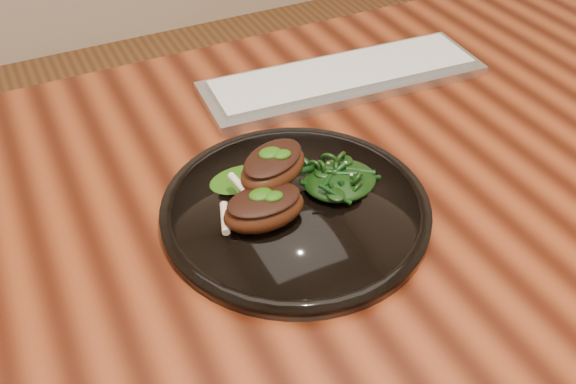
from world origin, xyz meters
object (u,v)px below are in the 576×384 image
object	(u,v)px
plate	(296,209)
desk	(314,228)
greens_heap	(340,177)
lamb_chop_front	(264,208)
keyboard	(344,77)

from	to	relation	value
plate	desk	bearing A→B (deg)	41.63
desk	greens_heap	bearing A→B (deg)	-76.36
plate	greens_heap	world-z (taller)	greens_heap
plate	lamb_chop_front	distance (m)	0.06
greens_heap	desk	bearing A→B (deg)	103.64
lamb_chop_front	keyboard	world-z (taller)	lamb_chop_front
plate	lamb_chop_front	world-z (taller)	lamb_chop_front
desk	greens_heap	size ratio (longest dim) A/B	17.70
desk	greens_heap	xyz separation A→B (m)	(0.01, -0.04, 0.12)
greens_heap	keyboard	world-z (taller)	greens_heap
greens_heap	plate	bearing A→B (deg)	-174.81
desk	keyboard	xyz separation A→B (m)	(0.15, 0.19, 0.09)
plate	greens_heap	bearing A→B (deg)	5.19
desk	lamb_chop_front	bearing A→B (deg)	-149.60
desk	greens_heap	distance (m)	0.12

